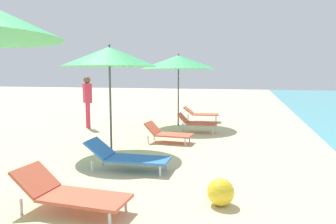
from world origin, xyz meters
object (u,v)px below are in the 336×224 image
(lounger_third_inland, at_px, (127,156))
(lounger_second_shoreside, at_px, (70,193))
(umbrella_farthest, at_px, (178,62))
(lounger_third_shoreside, at_px, (168,133))
(umbrella_third, at_px, (109,57))
(lounger_farthest_inland, at_px, (196,122))
(person_walking_mid, at_px, (87,97))
(lounger_farthest_shoreside, at_px, (201,113))
(beach_ball, at_px, (221,192))

(lounger_third_inland, bearing_deg, lounger_second_shoreside, -92.81)
(lounger_third_inland, height_order, umbrella_farthest, umbrella_farthest)
(lounger_second_shoreside, height_order, lounger_third_shoreside, lounger_second_shoreside)
(lounger_second_shoreside, xyz_separation_m, umbrella_farthest, (-0.19, 7.07, 1.95))
(umbrella_third, distance_m, lounger_third_inland, 2.48)
(lounger_second_shoreside, height_order, lounger_farthest_inland, lounger_farthest_inland)
(lounger_third_shoreside, bearing_deg, umbrella_third, -126.46)
(lounger_second_shoreside, height_order, person_walking_mid, person_walking_mid)
(lounger_farthest_shoreside, distance_m, beach_ball, 7.72)
(lounger_farthest_inland, bearing_deg, person_walking_mid, 179.62)
(umbrella_third, height_order, beach_ball, umbrella_third)
(lounger_third_shoreside, xyz_separation_m, lounger_farthest_shoreside, (0.26, 3.90, 0.06))
(umbrella_third, distance_m, person_walking_mid, 3.64)
(lounger_third_inland, height_order, lounger_farthest_inland, lounger_farthest_inland)
(umbrella_third, xyz_separation_m, beach_ball, (2.77, -2.42, -2.00))
(lounger_second_shoreside, relative_size, beach_ball, 4.04)
(lounger_third_shoreside, distance_m, lounger_farthest_shoreside, 3.91)
(lounger_third_shoreside, bearing_deg, lounger_second_shoreside, -89.00)
(umbrella_third, distance_m, beach_ball, 4.19)
(umbrella_third, relative_size, lounger_farthest_inland, 2.01)
(umbrella_farthest, bearing_deg, lounger_third_inland, -87.65)
(lounger_second_shoreside, distance_m, lounger_farthest_shoreside, 8.30)
(lounger_farthest_shoreside, bearing_deg, lounger_third_inland, -97.69)
(lounger_second_shoreside, height_order, umbrella_third, umbrella_third)
(lounger_third_shoreside, distance_m, lounger_third_inland, 2.53)
(lounger_third_shoreside, xyz_separation_m, lounger_third_inland, (-0.12, -2.53, 0.02))
(lounger_farthest_shoreside, bearing_deg, beach_ball, -83.27)
(lounger_farthest_inland, relative_size, beach_ball, 3.26)
(lounger_farthest_shoreside, xyz_separation_m, lounger_farthest_inland, (0.23, -2.26, -0.00))
(lounger_farthest_shoreside, relative_size, lounger_farthest_inland, 1.11)
(beach_ball, bearing_deg, umbrella_third, 138.87)
(umbrella_third, xyz_separation_m, lounger_third_shoreside, (1.03, 1.26, -1.94))
(person_walking_mid, xyz_separation_m, beach_ball, (4.89, -5.15, -0.87))
(lounger_second_shoreside, bearing_deg, lounger_farthest_shoreside, 89.10)
(lounger_third_inland, relative_size, umbrella_farthest, 0.61)
(umbrella_third, relative_size, lounger_farthest_shoreside, 1.80)
(umbrella_farthest, relative_size, beach_ball, 6.86)
(person_walking_mid, bearing_deg, umbrella_farthest, -20.32)
(lounger_second_shoreside, relative_size, lounger_farthest_shoreside, 1.11)
(lounger_second_shoreside, height_order, umbrella_farthest, umbrella_farthest)
(umbrella_farthest, distance_m, beach_ball, 6.98)
(lounger_third_shoreside, relative_size, lounger_third_inland, 0.79)
(umbrella_third, height_order, lounger_farthest_inland, umbrella_third)
(umbrella_third, relative_size, beach_ball, 6.56)
(lounger_third_inland, xyz_separation_m, umbrella_farthest, (-0.21, 5.21, 1.94))
(lounger_third_shoreside, xyz_separation_m, lounger_farthest_inland, (0.49, 1.64, 0.06))
(umbrella_third, xyz_separation_m, lounger_third_inland, (0.91, -1.27, -1.92))
(umbrella_farthest, bearing_deg, lounger_second_shoreside, -88.46)
(lounger_second_shoreside, relative_size, lounger_third_shoreside, 1.23)
(umbrella_farthest, xyz_separation_m, person_walking_mid, (-2.82, -1.20, -1.15))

